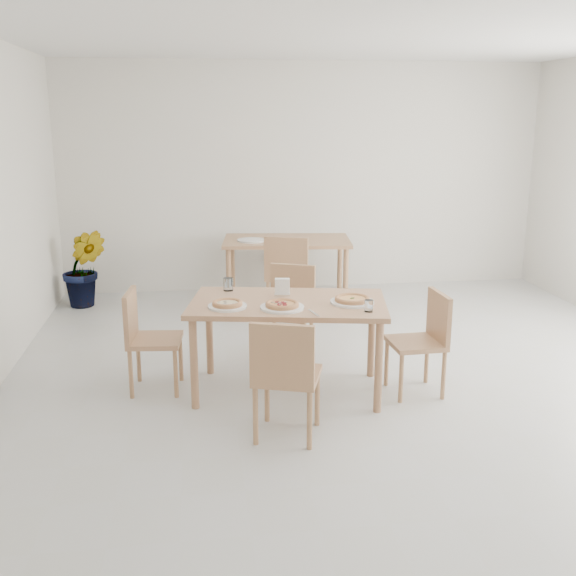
{
  "coord_description": "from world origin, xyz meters",
  "views": [
    {
      "loc": [
        -1.36,
        -4.86,
        2.16
      ],
      "look_at": [
        -0.67,
        0.14,
        0.86
      ],
      "focal_mm": 42.0,
      "sensor_mm": 36.0,
      "label": 1
    }
  ],
  "objects": [
    {
      "name": "potted_plant",
      "position": [
        -2.65,
        2.92,
        0.45
      ],
      "size": [
        0.5,
        0.41,
        0.9
      ],
      "primitive_type": "imported",
      "rotation": [
        0.0,
        0.0,
        0.02
      ],
      "color": "#336A20",
      "rests_on": "ground"
    },
    {
      "name": "fork_a",
      "position": [
        -0.53,
        -0.21,
        0.75
      ],
      "size": [
        0.06,
        0.19,
        0.01
      ],
      "primitive_type": "cube",
      "rotation": [
        0.0,
        0.0,
        0.22
      ],
      "color": "silver",
      "rests_on": "main_table"
    },
    {
      "name": "chair_back_s",
      "position": [
        -0.41,
        2.05,
        0.54
      ],
      "size": [
        0.59,
        0.59,
        0.93
      ],
      "rotation": [
        0.0,
        0.0,
        2.81
      ],
      "color": "tan",
      "rests_on": "ground"
    },
    {
      "name": "pizza_mushroom",
      "position": [
        -1.15,
        0.03,
        0.78
      ],
      "size": [
        0.29,
        0.29,
        0.03
      ],
      "rotation": [
        0.0,
        0.0,
        -0.32
      ],
      "color": "tan",
      "rests_on": "plate_mushroom"
    },
    {
      "name": "main_table",
      "position": [
        -0.67,
        0.14,
        0.67
      ],
      "size": [
        1.64,
        1.12,
        0.75
      ],
      "rotation": [
        0.0,
        0.0,
        -0.18
      ],
      "color": "tan",
      "rests_on": "ground"
    },
    {
      "name": "plate_pepperoni",
      "position": [
        -0.74,
        -0.05,
        0.76
      ],
      "size": [
        0.33,
        0.33,
        0.02
      ],
      "primitive_type": "cylinder",
      "color": "white",
      "rests_on": "main_table"
    },
    {
      "name": "chair_south",
      "position": [
        -0.81,
        -0.69,
        0.5
      ],
      "size": [
        0.54,
        0.54,
        0.86
      ],
      "rotation": [
        0.0,
        0.0,
        2.82
      ],
      "color": "tan",
      "rests_on": "ground"
    },
    {
      "name": "plate_margherita",
      "position": [
        -0.19,
        0.02,
        0.76
      ],
      "size": [
        0.34,
        0.34,
        0.02
      ],
      "primitive_type": "cylinder",
      "color": "white",
      "rests_on": "main_table"
    },
    {
      "name": "chair_east",
      "position": [
        0.4,
        -0.02,
        0.47
      ],
      "size": [
        0.42,
        0.42,
        0.82
      ],
      "rotation": [
        0.0,
        0.0,
        -1.52
      ],
      "color": "tan",
      "rests_on": "ground"
    },
    {
      "name": "napkin_holder",
      "position": [
        -0.69,
        0.31,
        0.82
      ],
      "size": [
        0.14,
        0.08,
        0.14
      ],
      "rotation": [
        0.0,
        0.0,
        -0.18
      ],
      "color": "silver",
      "rests_on": "main_table"
    },
    {
      "name": "chair_north",
      "position": [
        -0.54,
        0.95,
        0.49
      ],
      "size": [
        0.54,
        0.54,
        0.84
      ],
      "rotation": [
        0.0,
        0.0,
        -0.4
      ],
      "color": "tan",
      "rests_on": "ground"
    },
    {
      "name": "chair_back_n",
      "position": [
        -0.29,
        3.54,
        0.48
      ],
      "size": [
        0.45,
        0.45,
        0.83
      ],
      "rotation": [
        0.0,
        0.0,
        0.11
      ],
      "color": "tan",
      "rests_on": "ground"
    },
    {
      "name": "fork_b",
      "position": [
        -0.71,
        0.44,
        0.75
      ],
      "size": [
        0.05,
        0.17,
        0.01
      ],
      "primitive_type": "cube",
      "rotation": [
        0.0,
        0.0,
        -0.23
      ],
      "color": "silver",
      "rests_on": "main_table"
    },
    {
      "name": "chair_west",
      "position": [
        -1.79,
        0.33,
        0.48
      ],
      "size": [
        0.44,
        0.44,
        0.82
      ],
      "rotation": [
        0.0,
        0.0,
        1.48
      ],
      "color": "tan",
      "rests_on": "ground"
    },
    {
      "name": "plate_mushroom",
      "position": [
        -1.15,
        0.03,
        0.76
      ],
      "size": [
        0.29,
        0.29,
        0.02
      ],
      "primitive_type": "cylinder",
      "color": "white",
      "rests_on": "main_table"
    },
    {
      "name": "tumbler_a",
      "position": [
        -1.12,
        0.53,
        0.8
      ],
      "size": [
        0.08,
        0.08,
        0.11
      ],
      "primitive_type": "cylinder",
      "color": "white",
      "rests_on": "main_table"
    },
    {
      "name": "pizza_margherita",
      "position": [
        -0.19,
        0.02,
        0.78
      ],
      "size": [
        0.28,
        0.28,
        0.03
      ],
      "rotation": [
        0.0,
        0.0,
        -0.04
      ],
      "color": "tan",
      "rests_on": "plate_margherita"
    },
    {
      "name": "tumbler_b",
      "position": [
        -0.12,
        -0.22,
        0.79
      ],
      "size": [
        0.07,
        0.07,
        0.09
      ],
      "primitive_type": "cylinder",
      "color": "white",
      "rests_on": "main_table"
    },
    {
      "name": "plate_empty",
      "position": [
        -0.74,
        2.75,
        0.76
      ],
      "size": [
        0.32,
        0.32,
        0.02
      ],
      "primitive_type": "cylinder",
      "color": "white",
      "rests_on": "second_table"
    },
    {
      "name": "pizza_pepperoni",
      "position": [
        -0.74,
        -0.05,
        0.78
      ],
      "size": [
        0.33,
        0.33,
        0.03
      ],
      "rotation": [
        0.0,
        0.0,
        0.36
      ],
      "color": "tan",
      "rests_on": "plate_pepperoni"
    },
    {
      "name": "second_table",
      "position": [
        -0.32,
        2.81,
        0.67
      ],
      "size": [
        1.55,
        1.0,
        0.75
      ],
      "rotation": [
        0.0,
        0.0,
        -0.12
      ],
      "color": "tan",
      "rests_on": "ground"
    }
  ]
}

